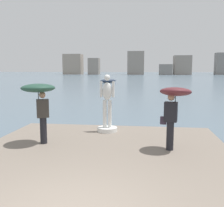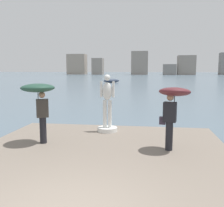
# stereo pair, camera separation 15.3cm
# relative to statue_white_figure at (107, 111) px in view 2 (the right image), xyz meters

# --- Properties ---
(ground_plane) EXTENTS (400.00, 400.00, 0.00)m
(ground_plane) POSITION_rel_statue_white_figure_xyz_m (0.21, 33.86, -1.23)
(ground_plane) COLOR slate
(pier) EXTENTS (7.80, 10.26, 0.40)m
(pier) POSITION_rel_statue_white_figure_xyz_m (0.21, -4.01, -1.03)
(pier) COLOR slate
(pier) RESTS_ON ground
(statue_white_figure) EXTENTS (0.79, 0.79, 2.25)m
(statue_white_figure) POSITION_rel_statue_white_figure_xyz_m (0.00, 0.00, 0.00)
(statue_white_figure) COLOR white
(statue_white_figure) RESTS_ON pier
(onlooker_left) EXTENTS (1.47, 1.47, 2.01)m
(onlooker_left) POSITION_rel_statue_white_figure_xyz_m (-1.96, -1.93, 0.80)
(onlooker_left) COLOR black
(onlooker_left) RESTS_ON pier
(onlooker_right) EXTENTS (1.13, 1.15, 1.98)m
(onlooker_right) POSITION_rel_statue_white_figure_xyz_m (2.32, -2.10, 0.68)
(onlooker_right) COLOR black
(onlooker_right) RESTS_ON pier
(boat_mid) EXTENTS (3.71, 2.80, 0.78)m
(boat_mid) POSITION_rel_statue_white_figure_xyz_m (-6.32, 44.68, -0.84)
(boat_mid) COLOR #2D384C
(boat_mid) RESTS_ON ground
(distant_skyline) EXTENTS (85.94, 12.41, 11.88)m
(distant_skyline) POSITION_rel_statue_white_figure_xyz_m (-2.29, 127.25, 3.89)
(distant_skyline) COLOR gray
(distant_skyline) RESTS_ON ground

